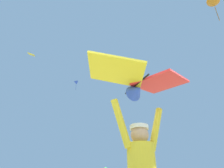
{
  "coord_description": "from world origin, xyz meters",
  "views": [
    {
      "loc": [
        -0.58,
        -2.55,
        0.75
      ],
      "look_at": [
        0.22,
        2.03,
        3.38
      ],
      "focal_mm": 33.62,
      "sensor_mm": 36.0,
      "label": 1
    }
  ],
  "objects_px": {
    "distant_kite_blue_far_center": "(76,83)",
    "distant_kite_orange_mid_right": "(214,4)",
    "distant_kite_yellow_low_left": "(99,71)",
    "distant_kite_yellow_high_left": "(32,54)",
    "held_stunt_kite": "(139,81)",
    "distant_kite_purple_high_right": "(130,76)"
  },
  "relations": [
    {
      "from": "distant_kite_orange_mid_right",
      "to": "distant_kite_blue_far_center",
      "type": "bearing_deg",
      "value": 123.25
    },
    {
      "from": "held_stunt_kite",
      "to": "distant_kite_orange_mid_right",
      "type": "bearing_deg",
      "value": 39.76
    },
    {
      "from": "distant_kite_yellow_low_left",
      "to": "distant_kite_orange_mid_right",
      "type": "distance_m",
      "value": 20.22
    },
    {
      "from": "distant_kite_blue_far_center",
      "to": "distant_kite_yellow_high_left",
      "type": "bearing_deg",
      "value": -124.52
    },
    {
      "from": "distant_kite_yellow_low_left",
      "to": "distant_kite_yellow_high_left",
      "type": "height_order",
      "value": "distant_kite_yellow_low_left"
    },
    {
      "from": "held_stunt_kite",
      "to": "distant_kite_purple_high_right",
      "type": "height_order",
      "value": "distant_kite_purple_high_right"
    },
    {
      "from": "distant_kite_purple_high_right",
      "to": "distant_kite_yellow_low_left",
      "type": "bearing_deg",
      "value": -149.28
    },
    {
      "from": "held_stunt_kite",
      "to": "distant_kite_blue_far_center",
      "type": "distance_m",
      "value": 31.43
    },
    {
      "from": "held_stunt_kite",
      "to": "distant_kite_yellow_high_left",
      "type": "relative_size",
      "value": 1.37
    },
    {
      "from": "distant_kite_yellow_low_left",
      "to": "distant_kite_purple_high_right",
      "type": "xyz_separation_m",
      "value": [
        6.44,
        3.83,
        2.11
      ]
    },
    {
      "from": "distant_kite_yellow_high_left",
      "to": "distant_kite_purple_high_right",
      "type": "distance_m",
      "value": 20.04
    },
    {
      "from": "distant_kite_yellow_low_left",
      "to": "distant_kite_yellow_high_left",
      "type": "bearing_deg",
      "value": -140.42
    },
    {
      "from": "distant_kite_purple_high_right",
      "to": "distant_kite_orange_mid_right",
      "type": "distance_m",
      "value": 22.6
    },
    {
      "from": "distant_kite_yellow_high_left",
      "to": "held_stunt_kite",
      "type": "bearing_deg",
      "value": -70.18
    },
    {
      "from": "distant_kite_yellow_high_left",
      "to": "distant_kite_purple_high_right",
      "type": "relative_size",
      "value": 0.39
    },
    {
      "from": "distant_kite_blue_far_center",
      "to": "distant_kite_yellow_low_left",
      "type": "bearing_deg",
      "value": -7.77
    },
    {
      "from": "distant_kite_blue_far_center",
      "to": "distant_kite_orange_mid_right",
      "type": "bearing_deg",
      "value": -56.75
    },
    {
      "from": "held_stunt_kite",
      "to": "distant_kite_orange_mid_right",
      "type": "distance_m",
      "value": 20.05
    },
    {
      "from": "distant_kite_purple_high_right",
      "to": "distant_kite_blue_far_center",
      "type": "bearing_deg",
      "value": -161.62
    },
    {
      "from": "held_stunt_kite",
      "to": "distant_kite_orange_mid_right",
      "type": "xyz_separation_m",
      "value": [
        10.69,
        8.89,
        14.44
      ]
    },
    {
      "from": "distant_kite_blue_far_center",
      "to": "distant_kite_yellow_high_left",
      "type": "relative_size",
      "value": 1.43
    },
    {
      "from": "distant_kite_yellow_high_left",
      "to": "distant_kite_purple_high_right",
      "type": "xyz_separation_m",
      "value": [
        15.57,
        11.37,
        5.46
      ]
    }
  ]
}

